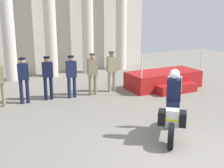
# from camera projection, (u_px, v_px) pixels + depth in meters

# --- Properties ---
(ground_plane) EXTENTS (28.00, 28.00, 0.00)m
(ground_plane) POSITION_uv_depth(u_px,v_px,m) (178.00, 154.00, 7.21)
(ground_plane) COLOR gray
(reviewing_stand) EXTENTS (3.21, 1.91, 1.63)m
(reviewing_stand) POSITION_uv_depth(u_px,v_px,m) (164.00, 80.00, 13.03)
(reviewing_stand) COLOR #A51919
(reviewing_stand) RESTS_ON ground_plane
(officer_in_row_1) EXTENTS (0.40, 0.26, 1.69)m
(officer_in_row_1) POSITION_uv_depth(u_px,v_px,m) (23.00, 77.00, 10.79)
(officer_in_row_1) COLOR #141938
(officer_in_row_1) RESTS_ON ground_plane
(officer_in_row_2) EXTENTS (0.40, 0.26, 1.67)m
(officer_in_row_2) POSITION_uv_depth(u_px,v_px,m) (48.00, 74.00, 11.22)
(officer_in_row_2) COLOR black
(officer_in_row_2) RESTS_ON ground_plane
(officer_in_row_3) EXTENTS (0.40, 0.26, 1.65)m
(officer_in_row_3) POSITION_uv_depth(u_px,v_px,m) (71.00, 73.00, 11.48)
(officer_in_row_3) COLOR #191E42
(officer_in_row_3) RESTS_ON ground_plane
(officer_in_row_4) EXTENTS (0.40, 0.26, 1.69)m
(officer_in_row_4) POSITION_uv_depth(u_px,v_px,m) (93.00, 71.00, 11.83)
(officer_in_row_4) COLOR #7A7056
(officer_in_row_4) RESTS_ON ground_plane
(officer_in_row_5) EXTENTS (0.40, 0.26, 1.69)m
(officer_in_row_5) POSITION_uv_depth(u_px,v_px,m) (112.00, 68.00, 12.33)
(officer_in_row_5) COLOR gray
(officer_in_row_5) RESTS_ON ground_plane
(motorcycle_with_rider) EXTENTS (1.43, 1.68, 1.90)m
(motorcycle_with_rider) POSITION_uv_depth(u_px,v_px,m) (173.00, 110.00, 7.95)
(motorcycle_with_rider) COLOR black
(motorcycle_with_rider) RESTS_ON ground_plane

